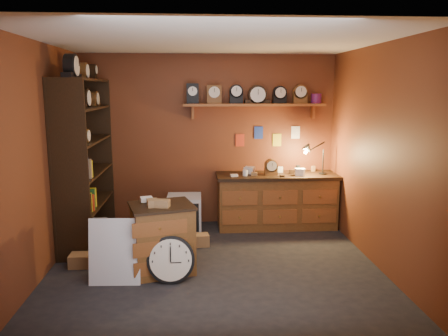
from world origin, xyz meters
TOP-DOWN VIEW (x-y plane):
  - floor at (0.00, 0.00)m, footprint 4.00×4.00m
  - room_shell at (0.04, 0.11)m, footprint 4.02×3.62m
  - shelving_unit at (-1.79, 0.98)m, footprint 0.47×1.60m
  - workbench at (1.05, 1.47)m, footprint 1.89×0.66m
  - low_cabinet at (-0.63, -0.15)m, footprint 0.86×0.78m
  - big_round_clock at (-0.51, -0.46)m, footprint 0.54×0.17m
  - white_panel at (-1.14, -0.45)m, footprint 0.58×0.18m
  - mini_fridge at (-0.40, 1.39)m, footprint 0.53×0.55m
  - floor_box_a at (-1.65, 0.05)m, footprint 0.26×0.22m
  - floor_box_b at (-0.35, -0.22)m, footprint 0.20×0.23m
  - floor_box_c at (-0.16, 0.68)m, footprint 0.24×0.21m

SIDE VIEW (x-z plane):
  - floor at x=0.00m, z-range 0.00..0.00m
  - white_panel at x=-1.14m, z-range -0.38..0.38m
  - floor_box_b at x=-0.35m, z-range 0.00..0.11m
  - floor_box_a at x=-1.65m, z-range 0.00..0.16m
  - floor_box_c at x=-0.16m, z-range 0.00..0.17m
  - big_round_clock at x=-0.51m, z-range -0.01..0.53m
  - mini_fridge at x=-0.40m, z-range 0.00..0.54m
  - low_cabinet at x=-0.63m, z-range -0.01..0.90m
  - workbench at x=1.05m, z-range -0.21..1.15m
  - shelving_unit at x=-1.79m, z-range -0.03..2.54m
  - room_shell at x=0.04m, z-range 0.37..3.08m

